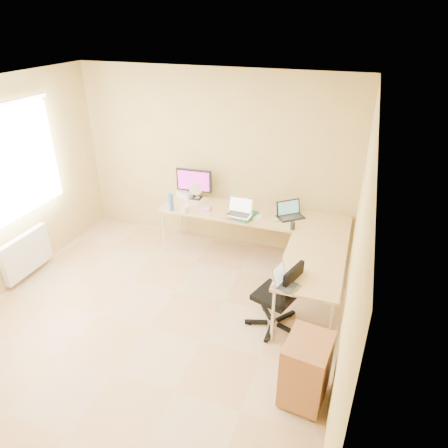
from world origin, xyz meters
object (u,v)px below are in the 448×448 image
(laptop_center, at_px, (238,208))
(office_chair, at_px, (275,290))
(desk_main, at_px, (252,236))
(keyboard, at_px, (247,215))
(laptop_return, at_px, (287,280))
(mug, at_px, (185,209))
(water_bottle, at_px, (171,202))
(laptop_black, at_px, (291,210))
(desk_fan, at_px, (197,191))
(cabinet, at_px, (306,369))
(monitor, at_px, (194,184))
(desk_return, at_px, (310,289))

(laptop_center, xyz_separation_m, office_chair, (0.78, -1.10, -0.40))
(desk_main, xyz_separation_m, keyboard, (-0.07, -0.10, 0.38))
(keyboard, relative_size, laptop_return, 1.55)
(mug, xyz_separation_m, water_bottle, (-0.21, 0.00, 0.08))
(laptop_black, bearing_deg, water_bottle, 152.15)
(desk_main, bearing_deg, laptop_return, -63.23)
(desk_fan, xyz_separation_m, cabinet, (2.06, -2.41, -0.49))
(monitor, distance_m, water_bottle, 0.53)
(keyboard, height_order, cabinet, keyboard)
(desk_return, xyz_separation_m, monitor, (-1.95, 1.20, 0.60))
(keyboard, bearing_deg, monitor, 163.75)
(desk_return, bearing_deg, laptop_center, 145.73)
(mug, relative_size, water_bottle, 0.44)
(desk_main, distance_m, cabinet, 2.48)
(water_bottle, distance_m, desk_fan, 0.53)
(laptop_center, height_order, laptop_return, laptop_center)
(monitor, relative_size, mug, 4.75)
(laptop_center, height_order, mug, laptop_center)
(laptop_black, distance_m, laptop_return, 1.61)
(laptop_black, bearing_deg, laptop_return, -120.01)
(office_chair, bearing_deg, desk_main, 134.30)
(desk_main, relative_size, water_bottle, 10.30)
(desk_main, relative_size, laptop_black, 7.50)
(laptop_center, xyz_separation_m, desk_fan, (-0.79, 0.44, -0.05))
(desk_main, relative_size, cabinet, 4.04)
(laptop_black, distance_m, office_chair, 1.42)
(desk_main, bearing_deg, mug, -162.02)
(laptop_black, bearing_deg, desk_main, 144.84)
(laptop_center, relative_size, keyboard, 0.80)
(office_chair, xyz_separation_m, cabinet, (0.49, -0.88, -0.14))
(laptop_black, bearing_deg, keyboard, 153.92)
(water_bottle, distance_m, cabinet, 3.00)
(monitor, bearing_deg, keyboard, -20.79)
(laptop_center, bearing_deg, cabinet, -53.19)
(cabinet, bearing_deg, laptop_center, 129.64)
(office_chair, bearing_deg, keyboard, 138.50)
(laptop_return, bearing_deg, laptop_center, 52.07)
(desk_return, height_order, mug, mug)
(laptop_black, xyz_separation_m, office_chair, (0.11, -1.37, -0.34))
(monitor, bearing_deg, laptop_center, -30.17)
(monitor, relative_size, laptop_return, 1.90)
(laptop_center, bearing_deg, desk_return, -30.20)
(laptop_center, relative_size, laptop_return, 1.24)
(laptop_black, relative_size, water_bottle, 1.37)
(laptop_center, bearing_deg, desk_main, 62.08)
(monitor, bearing_deg, laptop_return, -47.38)
(mug, bearing_deg, laptop_return, -36.44)
(desk_return, height_order, monitor, monitor)
(laptop_return, bearing_deg, desk_fan, 61.31)
(laptop_black, bearing_deg, office_chair, -124.74)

